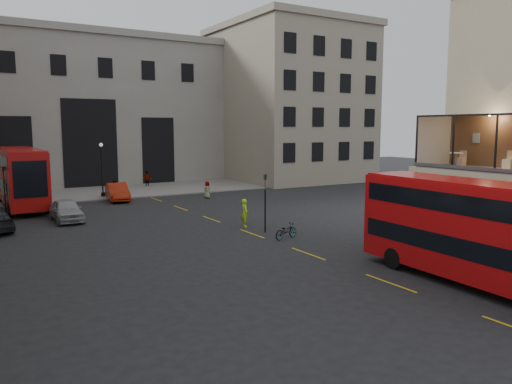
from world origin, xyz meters
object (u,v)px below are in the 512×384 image
bus_near (477,228)px  cyclist (245,213)px  bus_far (20,175)px  street_lamp_b (102,173)px  cafe_chair_d (461,161)px  cafe_table_far (456,158)px  car_a (66,210)px  pedestrian_d (207,190)px  pedestrian_b (115,190)px  bicycle (286,231)px  car_b (117,192)px  traffic_light_near (265,196)px  pedestrian_c (147,179)px  traffic_light_far (4,184)px  cafe_chair_c (509,163)px

bus_near → cyclist: size_ratio=5.90×
bus_near → bus_far: size_ratio=0.90×
street_lamp_b → bus_near: 36.74m
bus_far → cafe_chair_d: bearing=-53.5°
cafe_table_far → bus_near: bearing=-134.1°
car_a → pedestrian_d: (13.96, 5.51, 0.01)m
pedestrian_b → cafe_chair_d: cafe_chair_d is taller
car_a → cyclist: 13.27m
cafe_chair_d → car_a: bearing=133.9°
car_a → pedestrian_d: pedestrian_d is taller
bus_far → pedestrian_d: bus_far is taller
bicycle → cafe_table_far: size_ratio=2.18×
bus_near → car_b: 33.92m
traffic_light_near → car_b: bearing=102.8°
car_a → pedestrian_d: size_ratio=2.90×
bus_near → pedestrian_d: 30.51m
car_a → pedestrian_c: size_ratio=2.56×
traffic_light_near → pedestrian_d: 16.78m
pedestrian_c → car_b: bearing=53.5°
traffic_light_far → cafe_chair_d: size_ratio=4.33×
street_lamp_b → pedestrian_b: bearing=-71.3°
pedestrian_d → cafe_chair_c: 28.24m
car_a → cafe_chair_d: cafe_chair_d is taller
bus_far → cafe_chair_c: (20.92, -30.59, 2.06)m
pedestrian_d → bicycle: bearing=147.7°
cafe_chair_c → traffic_light_near: bearing=127.0°
car_b → pedestrian_c: (5.85, 8.79, 0.10)m
traffic_light_near → cyclist: traffic_light_near is taller
bus_far → cafe_table_far: bearing=-56.9°
car_b → pedestrian_c: bearing=64.2°
bus_near → cyclist: bearing=97.3°
traffic_light_near → pedestrian_d: (3.56, 16.32, -1.60)m
pedestrian_b → cafe_chair_d: bearing=-134.7°
car_b → bicycle: car_b is taller
cafe_chair_d → cyclist: bearing=128.0°
traffic_light_near → cyclist: size_ratio=1.96×
street_lamp_b → cafe_chair_d: cafe_chair_d is taller
cafe_chair_d → traffic_light_far: bearing=132.2°
traffic_light_near → pedestrian_d: size_ratio=2.32×
traffic_light_near → car_a: traffic_light_near is taller
cyclist → pedestrian_d: size_ratio=1.18×
bus_far → cyclist: (12.26, -17.10, -1.86)m
car_b → pedestrian_b: (0.01, 0.84, 0.08)m
traffic_light_far → pedestrian_c: bearing=37.8°
traffic_light_near → bus_near: bus_near is taller
traffic_light_near → bus_far: bearing=122.8°
street_lamp_b → bicycle: bearing=-78.2°
cafe_chair_c → pedestrian_d: bearing=100.0°
traffic_light_far → cafe_chair_c: (22.44, -27.20, 2.47)m
pedestrian_d → cafe_chair_d: cafe_chair_d is taller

